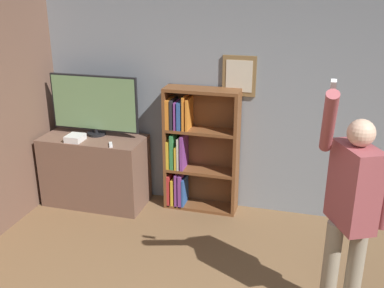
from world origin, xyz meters
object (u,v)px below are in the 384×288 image
Objects in this scene: television at (94,105)px; bookshelf at (193,150)px; person at (351,205)px; game_console at (75,138)px.

television reaches higher than bookshelf.
person reaches higher than television.
person is at bearing -26.36° from television.
television is 0.73× the size of bookshelf.
bookshelf is (1.17, 0.11, -0.49)m from television.
television is at bearing -142.67° from person.
television reaches higher than game_console.
person is at bearing -21.03° from game_console.
television is 0.45m from game_console.
game_console is 0.10× the size of person.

